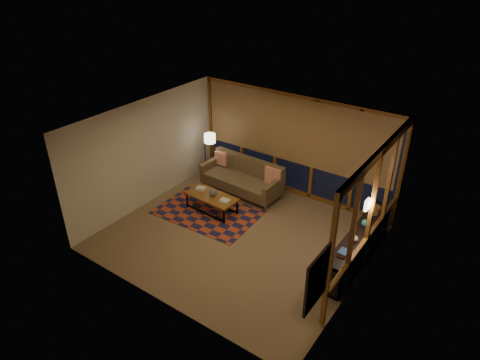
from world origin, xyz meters
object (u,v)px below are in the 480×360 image
Objects in this scene: sofa at (241,178)px; floor_lamp at (205,153)px; coffee_table at (212,203)px; bookshelf at (358,246)px.

sofa is 1.54× the size of floor_lamp.
sofa is at bearing 89.40° from coffee_table.
floor_lamp reaches higher than bookshelf.
coffee_table is 0.93× the size of floor_lamp.
coffee_table is (-0.07, -1.16, -0.23)m from sofa.
floor_lamp is (-1.29, 1.35, 0.49)m from coffee_table.
sofa is 1.65× the size of coffee_table.
floor_lamp is (-1.36, 0.19, 0.26)m from sofa.
sofa reaches higher than bookshelf.
sofa is 1.19m from coffee_table.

